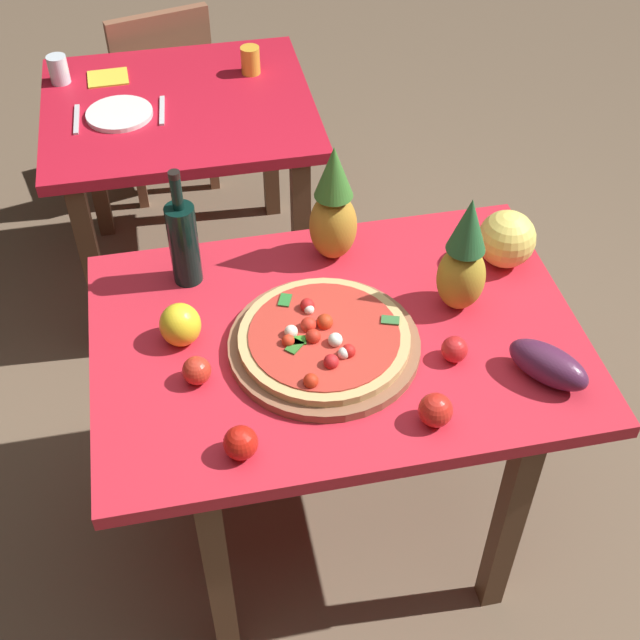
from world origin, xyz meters
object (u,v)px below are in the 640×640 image
at_px(dining_chair, 160,89).
at_px(wine_bottle, 184,242).
at_px(pineapple_left, 464,260).
at_px(knife_utensil, 162,110).
at_px(melon, 507,239).
at_px(drinking_glass_water, 58,69).
at_px(napkin_folded, 108,78).
at_px(pizza, 324,338).
at_px(tomato_near_board, 241,443).
at_px(bell_pepper, 180,325).
at_px(tomato_at_corner, 454,349).
at_px(dinner_plate, 119,114).
at_px(background_table, 181,134).
at_px(display_table, 337,361).
at_px(pizza_board, 324,345).
at_px(eggplant, 548,365).
at_px(drinking_glass_juice, 250,60).
at_px(pineapple_right, 333,209).
at_px(tomato_by_bottle, 436,410).
at_px(tomato_beside_pepper, 197,371).
at_px(fork_utensil, 77,119).

relative_size(dining_chair, wine_bottle, 2.53).
bearing_deg(pineapple_left, knife_utensil, 121.48).
height_order(pineapple_left, melon, pineapple_left).
xyz_separation_m(drinking_glass_water, napkin_folded, (0.16, -0.01, -0.05)).
height_order(wine_bottle, napkin_folded, wine_bottle).
relative_size(pizza, melon, 2.68).
bearing_deg(melon, tomato_near_board, -147.48).
height_order(tomato_near_board, drinking_glass_water, drinking_glass_water).
bearing_deg(melon, wine_bottle, 173.21).
relative_size(bell_pepper, tomato_at_corner, 1.73).
height_order(bell_pepper, dinner_plate, bell_pepper).
relative_size(background_table, bell_pepper, 8.24).
xyz_separation_m(wine_bottle, napkin_folded, (-0.18, 1.12, -0.12)).
distance_m(display_table, drinking_glass_water, 1.57).
relative_size(pizza_board, napkin_folded, 3.32).
height_order(eggplant, drinking_glass_water, drinking_glass_water).
relative_size(background_table, eggplant, 4.56).
xyz_separation_m(eggplant, drinking_glass_juice, (-0.47, 1.58, 0.00)).
height_order(dining_chair, wine_bottle, wine_bottle).
bearing_deg(napkin_folded, pineapple_right, -62.48).
distance_m(pizza, dinner_plate, 1.27).
bearing_deg(background_table, bell_pepper, -94.10).
height_order(display_table, tomato_at_corner, tomato_at_corner).
relative_size(display_table, pizza_board, 2.59).
relative_size(pizza_board, drinking_glass_juice, 4.84).
bearing_deg(napkin_folded, drinking_glass_juice, -6.83).
height_order(background_table, pizza, pizza).
bearing_deg(tomato_near_board, melon, 32.52).
bearing_deg(knife_utensil, wine_bottle, -84.94).
distance_m(tomato_by_bottle, tomato_beside_pepper, 0.55).
xyz_separation_m(melon, dinner_plate, (-0.98, 0.96, -0.07)).
bearing_deg(tomato_at_corner, melon, 52.72).
height_order(pizza, pineapple_left, pineapple_left).
bearing_deg(drinking_glass_water, melon, -46.24).
bearing_deg(wine_bottle, tomato_by_bottle, -50.22).
bearing_deg(drinking_glass_juice, wine_bottle, -106.77).
bearing_deg(fork_utensil, drinking_glass_water, 102.40).
distance_m(wine_bottle, tomato_at_corner, 0.73).
bearing_deg(dinner_plate, eggplant, -55.86).
relative_size(bell_pepper, dinner_plate, 0.50).
height_order(background_table, dining_chair, dining_chair).
xyz_separation_m(pineapple_left, tomato_near_board, (-0.60, -0.36, -0.11)).
distance_m(tomato_at_corner, drinking_glass_water, 1.81).
distance_m(wine_bottle, tomato_beside_pepper, 0.38).
height_order(dining_chair, tomato_at_corner, dining_chair).
height_order(bell_pepper, tomato_beside_pepper, bell_pepper).
distance_m(tomato_beside_pepper, dinner_plate, 1.23).
xyz_separation_m(tomato_at_corner, dinner_plate, (-0.74, 1.28, -0.02)).
distance_m(dining_chair, fork_utensil, 0.79).
xyz_separation_m(pineapple_left, drinking_glass_water, (-1.00, 1.37, -0.10)).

